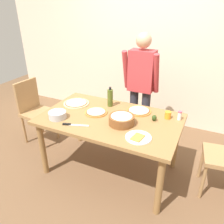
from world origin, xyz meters
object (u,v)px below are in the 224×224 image
(salt_shaker, at_px, (180,116))
(avocado, at_px, (154,118))
(plate_with_slice, at_px, (138,137))
(chair_wooden_left, at_px, (34,108))
(pizza_cooked_on_tray, at_px, (139,111))
(popcorn_bowl, at_px, (122,119))
(pizza_raw_on_board, at_px, (76,103))
(chef_knife, at_px, (72,125))
(person_cook, at_px, (141,84))
(cup_orange, at_px, (168,115))
(pizza_second_cooked, at_px, (96,112))
(dining_table, at_px, (110,124))
(mixing_bowl_steel, at_px, (57,115))
(olive_oil_bottle, at_px, (110,98))

(salt_shaker, distance_m, avocado, 0.29)
(plate_with_slice, height_order, avocado, avocado)
(chair_wooden_left, bearing_deg, pizza_cooked_on_tray, 5.16)
(chair_wooden_left, bearing_deg, popcorn_bowl, -8.73)
(pizza_raw_on_board, height_order, salt_shaker, salt_shaker)
(popcorn_bowl, xyz_separation_m, chef_knife, (-0.47, -0.25, -0.05))
(salt_shaker, bearing_deg, pizza_cooked_on_tray, 179.55)
(pizza_raw_on_board, bearing_deg, pizza_cooked_on_tray, 9.50)
(person_cook, height_order, chair_wooden_left, person_cook)
(salt_shaker, bearing_deg, chair_wooden_left, -176.15)
(salt_shaker, bearing_deg, cup_orange, -169.30)
(pizza_second_cooked, distance_m, plate_with_slice, 0.71)
(pizza_cooked_on_tray, bearing_deg, chair_wooden_left, -174.84)
(pizza_raw_on_board, relative_size, pizza_second_cooked, 1.22)
(chair_wooden_left, relative_size, salt_shaker, 8.96)
(avocado, bearing_deg, dining_table, -162.88)
(plate_with_slice, bearing_deg, avocado, 83.95)
(pizza_second_cooked, distance_m, popcorn_bowl, 0.40)
(pizza_second_cooked, bearing_deg, pizza_cooked_on_tray, 29.25)
(salt_shaker, height_order, avocado, salt_shaker)
(pizza_raw_on_board, height_order, avocado, avocado)
(person_cook, distance_m, pizza_second_cooked, 0.80)
(pizza_second_cooked, distance_m, salt_shaker, 0.97)
(pizza_cooked_on_tray, height_order, mixing_bowl_steel, mixing_bowl_steel)
(chair_wooden_left, relative_size, mixing_bowl_steel, 4.75)
(chef_knife, bearing_deg, pizza_raw_on_board, 118.99)
(chef_knife, bearing_deg, mixing_bowl_steel, 164.83)
(popcorn_bowl, bearing_deg, avocado, 36.78)
(mixing_bowl_steel, height_order, avocado, mixing_bowl_steel)
(person_cook, xyz_separation_m, chair_wooden_left, (-1.43, -0.61, -0.40))
(popcorn_bowl, bearing_deg, pizza_cooked_on_tray, 79.05)
(pizza_raw_on_board, relative_size, cup_orange, 3.88)
(chair_wooden_left, xyz_separation_m, olive_oil_bottle, (1.18, 0.14, 0.33))
(dining_table, bearing_deg, chair_wooden_left, 173.48)
(salt_shaker, xyz_separation_m, avocado, (-0.25, -0.14, -0.02))
(dining_table, distance_m, pizza_second_cooked, 0.23)
(pizza_raw_on_board, bearing_deg, chef_knife, -61.01)
(chair_wooden_left, height_order, avocado, chair_wooden_left)
(popcorn_bowl, height_order, salt_shaker, popcorn_bowl)
(pizza_cooked_on_tray, distance_m, mixing_bowl_steel, 0.97)
(chair_wooden_left, bearing_deg, pizza_second_cooked, -5.77)
(plate_with_slice, bearing_deg, person_cook, 107.68)
(avocado, bearing_deg, pizza_raw_on_board, 179.48)
(chair_wooden_left, relative_size, avocado, 13.57)
(cup_orange, bearing_deg, pizza_raw_on_board, -174.69)
(person_cook, bearing_deg, mixing_bowl_steel, -122.51)
(person_cook, relative_size, popcorn_bowl, 5.79)
(mixing_bowl_steel, distance_m, olive_oil_bottle, 0.69)
(plate_with_slice, distance_m, cup_orange, 0.56)
(popcorn_bowl, height_order, olive_oil_bottle, olive_oil_bottle)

